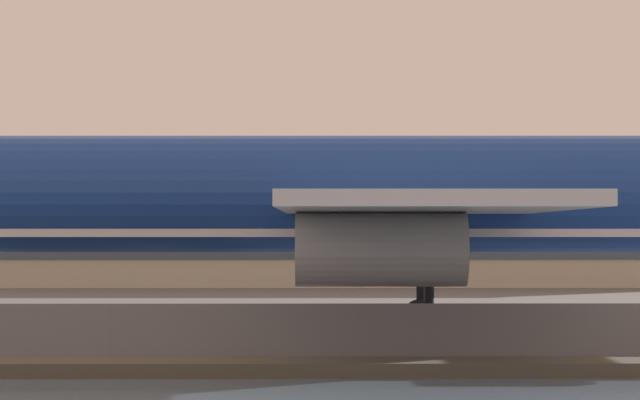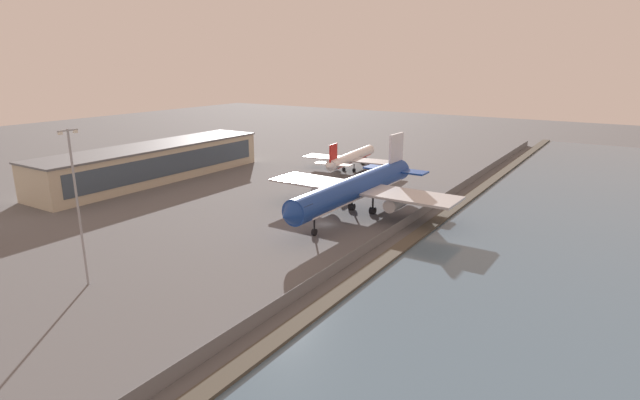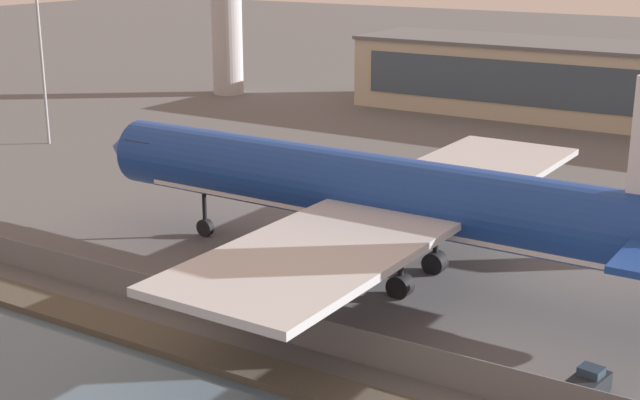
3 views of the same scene
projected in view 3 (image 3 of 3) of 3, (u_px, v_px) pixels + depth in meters
name	position (u px, v px, depth m)	size (l,w,h in m)	color
ground_plane	(291.00, 245.00, 75.84)	(500.00, 500.00, 0.00)	#565659
shoreline_seawall	(119.00, 328.00, 59.10)	(320.00, 3.00, 0.50)	#474238
perimeter_fence	(164.00, 294.00, 62.51)	(280.00, 0.10, 2.26)	slate
cargo_jet_blue	(388.00, 195.00, 66.90)	(56.13, 47.59, 17.11)	#193D93
baggage_tug	(587.00, 385.00, 50.37)	(2.10, 3.42, 1.80)	#1E2328
terminal_building	(615.00, 84.00, 125.20)	(75.94, 16.99, 10.74)	#BCB299
apron_light_mast_apron_west	(39.00, 31.00, 109.28)	(3.20, 0.40, 25.59)	#93969B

